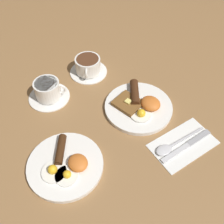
{
  "coord_description": "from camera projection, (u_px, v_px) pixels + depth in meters",
  "views": [
    {
      "loc": [
        -0.43,
        0.44,
        0.7
      ],
      "look_at": [
        0.03,
        0.1,
        0.03
      ],
      "focal_mm": 42.0,
      "sensor_mm": 36.0,
      "label": 1
    }
  ],
  "objects": [
    {
      "name": "ground_plane",
      "position": [
        138.0,
        109.0,
        0.92
      ],
      "size": [
        3.0,
        3.0,
        0.0
      ],
      "primitive_type": "plane",
      "color": "olive"
    },
    {
      "name": "napkin",
      "position": [
        183.0,
        144.0,
        0.82
      ],
      "size": [
        0.14,
        0.21,
        0.01
      ],
      "primitive_type": "cube",
      "rotation": [
        0.0,
        0.0,
        -0.07
      ],
      "color": "white",
      "rests_on": "ground_plane"
    },
    {
      "name": "teacup_near",
      "position": [
        88.0,
        66.0,
        1.02
      ],
      "size": [
        0.15,
        0.15,
        0.07
      ],
      "color": "white",
      "rests_on": "ground_plane"
    },
    {
      "name": "spoon",
      "position": [
        169.0,
        147.0,
        0.81
      ],
      "size": [
        0.04,
        0.19,
        0.01
      ],
      "rotation": [
        0.0,
        0.0,
        1.48
      ],
      "color": "silver",
      "rests_on": "napkin"
    },
    {
      "name": "knife",
      "position": [
        189.0,
        144.0,
        0.82
      ],
      "size": [
        0.03,
        0.2,
        0.01
      ],
      "rotation": [
        0.0,
        0.0,
        1.52
      ],
      "color": "silver",
      "rests_on": "napkin"
    },
    {
      "name": "breakfast_plate_near",
      "position": [
        139.0,
        106.0,
        0.91
      ],
      "size": [
        0.24,
        0.24,
        0.05
      ],
      "color": "white",
      "rests_on": "ground_plane"
    },
    {
      "name": "breakfast_plate_far",
      "position": [
        66.0,
        165.0,
        0.77
      ],
      "size": [
        0.22,
        0.22,
        0.04
      ],
      "color": "white",
      "rests_on": "ground_plane"
    },
    {
      "name": "teacup_far",
      "position": [
        48.0,
        91.0,
        0.93
      ],
      "size": [
        0.15,
        0.15,
        0.07
      ],
      "color": "white",
      "rests_on": "ground_plane"
    }
  ]
}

